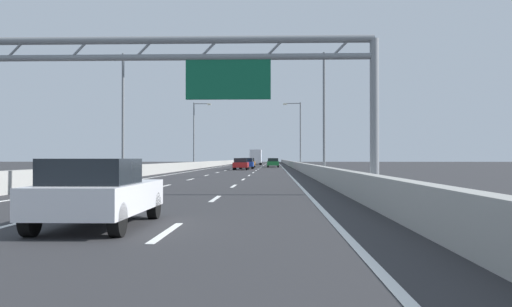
# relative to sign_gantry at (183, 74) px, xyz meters

# --- Properties ---
(ground_plane) EXTENTS (260.00, 260.00, 0.00)m
(ground_plane) POSITION_rel_sign_gantry_xyz_m (-0.27, 76.14, -4.84)
(ground_plane) COLOR #2D2D30
(lane_dash_left_2) EXTENTS (0.16, 3.00, 0.01)m
(lane_dash_left_2) POSITION_rel_sign_gantry_xyz_m (-2.07, -2.36, -4.83)
(lane_dash_left_2) COLOR white
(lane_dash_left_2) RESTS_ON ground_plane
(lane_dash_left_3) EXTENTS (0.16, 3.00, 0.01)m
(lane_dash_left_3) POSITION_rel_sign_gantry_xyz_m (-2.07, 6.64, -4.83)
(lane_dash_left_3) COLOR white
(lane_dash_left_3) RESTS_ON ground_plane
(lane_dash_left_4) EXTENTS (0.16, 3.00, 0.01)m
(lane_dash_left_4) POSITION_rel_sign_gantry_xyz_m (-2.07, 15.64, -4.83)
(lane_dash_left_4) COLOR white
(lane_dash_left_4) RESTS_ON ground_plane
(lane_dash_left_5) EXTENTS (0.16, 3.00, 0.01)m
(lane_dash_left_5) POSITION_rel_sign_gantry_xyz_m (-2.07, 24.64, -4.83)
(lane_dash_left_5) COLOR white
(lane_dash_left_5) RESTS_ON ground_plane
(lane_dash_left_6) EXTENTS (0.16, 3.00, 0.01)m
(lane_dash_left_6) POSITION_rel_sign_gantry_xyz_m (-2.07, 33.64, -4.83)
(lane_dash_left_6) COLOR white
(lane_dash_left_6) RESTS_ON ground_plane
(lane_dash_left_7) EXTENTS (0.16, 3.00, 0.01)m
(lane_dash_left_7) POSITION_rel_sign_gantry_xyz_m (-2.07, 42.64, -4.83)
(lane_dash_left_7) COLOR white
(lane_dash_left_7) RESTS_ON ground_plane
(lane_dash_left_8) EXTENTS (0.16, 3.00, 0.01)m
(lane_dash_left_8) POSITION_rel_sign_gantry_xyz_m (-2.07, 51.64, -4.83)
(lane_dash_left_8) COLOR white
(lane_dash_left_8) RESTS_ON ground_plane
(lane_dash_left_9) EXTENTS (0.16, 3.00, 0.01)m
(lane_dash_left_9) POSITION_rel_sign_gantry_xyz_m (-2.07, 60.64, -4.83)
(lane_dash_left_9) COLOR white
(lane_dash_left_9) RESTS_ON ground_plane
(lane_dash_left_10) EXTENTS (0.16, 3.00, 0.01)m
(lane_dash_left_10) POSITION_rel_sign_gantry_xyz_m (-2.07, 69.64, -4.83)
(lane_dash_left_10) COLOR white
(lane_dash_left_10) RESTS_ON ground_plane
(lane_dash_left_11) EXTENTS (0.16, 3.00, 0.01)m
(lane_dash_left_11) POSITION_rel_sign_gantry_xyz_m (-2.07, 78.64, -4.83)
(lane_dash_left_11) COLOR white
(lane_dash_left_11) RESTS_ON ground_plane
(lane_dash_left_12) EXTENTS (0.16, 3.00, 0.01)m
(lane_dash_left_12) POSITION_rel_sign_gantry_xyz_m (-2.07, 87.64, -4.83)
(lane_dash_left_12) COLOR white
(lane_dash_left_12) RESTS_ON ground_plane
(lane_dash_left_13) EXTENTS (0.16, 3.00, 0.01)m
(lane_dash_left_13) POSITION_rel_sign_gantry_xyz_m (-2.07, 96.64, -4.83)
(lane_dash_left_13) COLOR white
(lane_dash_left_13) RESTS_ON ground_plane
(lane_dash_left_14) EXTENTS (0.16, 3.00, 0.01)m
(lane_dash_left_14) POSITION_rel_sign_gantry_xyz_m (-2.07, 105.64, -4.83)
(lane_dash_left_14) COLOR white
(lane_dash_left_14) RESTS_ON ground_plane
(lane_dash_left_15) EXTENTS (0.16, 3.00, 0.01)m
(lane_dash_left_15) POSITION_rel_sign_gantry_xyz_m (-2.07, 114.64, -4.83)
(lane_dash_left_15) COLOR white
(lane_dash_left_15) RESTS_ON ground_plane
(lane_dash_left_16) EXTENTS (0.16, 3.00, 0.01)m
(lane_dash_left_16) POSITION_rel_sign_gantry_xyz_m (-2.07, 123.64, -4.83)
(lane_dash_left_16) COLOR white
(lane_dash_left_16) RESTS_ON ground_plane
(lane_dash_left_17) EXTENTS (0.16, 3.00, 0.01)m
(lane_dash_left_17) POSITION_rel_sign_gantry_xyz_m (-2.07, 132.64, -4.83)
(lane_dash_left_17) COLOR white
(lane_dash_left_17) RESTS_ON ground_plane
(lane_dash_right_1) EXTENTS (0.16, 3.00, 0.01)m
(lane_dash_right_1) POSITION_rel_sign_gantry_xyz_m (1.53, -11.36, -4.83)
(lane_dash_right_1) COLOR white
(lane_dash_right_1) RESTS_ON ground_plane
(lane_dash_right_2) EXTENTS (0.16, 3.00, 0.01)m
(lane_dash_right_2) POSITION_rel_sign_gantry_xyz_m (1.53, -2.36, -4.83)
(lane_dash_right_2) COLOR white
(lane_dash_right_2) RESTS_ON ground_plane
(lane_dash_right_3) EXTENTS (0.16, 3.00, 0.01)m
(lane_dash_right_3) POSITION_rel_sign_gantry_xyz_m (1.53, 6.64, -4.83)
(lane_dash_right_3) COLOR white
(lane_dash_right_3) RESTS_ON ground_plane
(lane_dash_right_4) EXTENTS (0.16, 3.00, 0.01)m
(lane_dash_right_4) POSITION_rel_sign_gantry_xyz_m (1.53, 15.64, -4.83)
(lane_dash_right_4) COLOR white
(lane_dash_right_4) RESTS_ON ground_plane
(lane_dash_right_5) EXTENTS (0.16, 3.00, 0.01)m
(lane_dash_right_5) POSITION_rel_sign_gantry_xyz_m (1.53, 24.64, -4.83)
(lane_dash_right_5) COLOR white
(lane_dash_right_5) RESTS_ON ground_plane
(lane_dash_right_6) EXTENTS (0.16, 3.00, 0.01)m
(lane_dash_right_6) POSITION_rel_sign_gantry_xyz_m (1.53, 33.64, -4.83)
(lane_dash_right_6) COLOR white
(lane_dash_right_6) RESTS_ON ground_plane
(lane_dash_right_7) EXTENTS (0.16, 3.00, 0.01)m
(lane_dash_right_7) POSITION_rel_sign_gantry_xyz_m (1.53, 42.64, -4.83)
(lane_dash_right_7) COLOR white
(lane_dash_right_7) RESTS_ON ground_plane
(lane_dash_right_8) EXTENTS (0.16, 3.00, 0.01)m
(lane_dash_right_8) POSITION_rel_sign_gantry_xyz_m (1.53, 51.64, -4.83)
(lane_dash_right_8) COLOR white
(lane_dash_right_8) RESTS_ON ground_plane
(lane_dash_right_9) EXTENTS (0.16, 3.00, 0.01)m
(lane_dash_right_9) POSITION_rel_sign_gantry_xyz_m (1.53, 60.64, -4.83)
(lane_dash_right_9) COLOR white
(lane_dash_right_9) RESTS_ON ground_plane
(lane_dash_right_10) EXTENTS (0.16, 3.00, 0.01)m
(lane_dash_right_10) POSITION_rel_sign_gantry_xyz_m (1.53, 69.64, -4.83)
(lane_dash_right_10) COLOR white
(lane_dash_right_10) RESTS_ON ground_plane
(lane_dash_right_11) EXTENTS (0.16, 3.00, 0.01)m
(lane_dash_right_11) POSITION_rel_sign_gantry_xyz_m (1.53, 78.64, -4.83)
(lane_dash_right_11) COLOR white
(lane_dash_right_11) RESTS_ON ground_plane
(lane_dash_right_12) EXTENTS (0.16, 3.00, 0.01)m
(lane_dash_right_12) POSITION_rel_sign_gantry_xyz_m (1.53, 87.64, -4.83)
(lane_dash_right_12) COLOR white
(lane_dash_right_12) RESTS_ON ground_plane
(lane_dash_right_13) EXTENTS (0.16, 3.00, 0.01)m
(lane_dash_right_13) POSITION_rel_sign_gantry_xyz_m (1.53, 96.64, -4.83)
(lane_dash_right_13) COLOR white
(lane_dash_right_13) RESTS_ON ground_plane
(lane_dash_right_14) EXTENTS (0.16, 3.00, 0.01)m
(lane_dash_right_14) POSITION_rel_sign_gantry_xyz_m (1.53, 105.64, -4.83)
(lane_dash_right_14) COLOR white
(lane_dash_right_14) RESTS_ON ground_plane
(lane_dash_right_15) EXTENTS (0.16, 3.00, 0.01)m
(lane_dash_right_15) POSITION_rel_sign_gantry_xyz_m (1.53, 114.64, -4.83)
(lane_dash_right_15) COLOR white
(lane_dash_right_15) RESTS_ON ground_plane
(lane_dash_right_16) EXTENTS (0.16, 3.00, 0.01)m
(lane_dash_right_16) POSITION_rel_sign_gantry_xyz_m (1.53, 123.64, -4.83)
(lane_dash_right_16) COLOR white
(lane_dash_right_16) RESTS_ON ground_plane
(lane_dash_right_17) EXTENTS (0.16, 3.00, 0.01)m
(lane_dash_right_17) POSITION_rel_sign_gantry_xyz_m (1.53, 132.64, -4.83)
(lane_dash_right_17) COLOR white
(lane_dash_right_17) RESTS_ON ground_plane
(edge_line_left) EXTENTS (0.16, 176.00, 0.01)m
(edge_line_left) POSITION_rel_sign_gantry_xyz_m (-5.52, 64.14, -4.83)
(edge_line_left) COLOR white
(edge_line_left) RESTS_ON ground_plane
(edge_line_right) EXTENTS (0.16, 176.00, 0.01)m
(edge_line_right) POSITION_rel_sign_gantry_xyz_m (4.98, 64.14, -4.83)
(edge_line_right) COLOR white
(edge_line_right) RESTS_ON ground_plane
(barrier_left) EXTENTS (0.45, 220.00, 0.95)m
(barrier_left) POSITION_rel_sign_gantry_xyz_m (-7.17, 86.14, -4.36)
(barrier_left) COLOR #9E9E99
(barrier_left) RESTS_ON ground_plane
(barrier_right) EXTENTS (0.45, 220.00, 0.95)m
(barrier_right) POSITION_rel_sign_gantry_xyz_m (6.63, 86.14, -4.36)
(barrier_right) COLOR #9E9E99
(barrier_right) RESTS_ON ground_plane
(sign_gantry) EXTENTS (16.11, 0.36, 6.36)m
(sign_gantry) POSITION_rel_sign_gantry_xyz_m (0.00, 0.00, 0.00)
(sign_gantry) COLOR gray
(sign_gantry) RESTS_ON ground_plane
(streetlamp_left_mid) EXTENTS (2.58, 0.28, 9.50)m
(streetlamp_left_mid) POSITION_rel_sign_gantry_xyz_m (-7.74, 20.20, 0.56)
(streetlamp_left_mid) COLOR slate
(streetlamp_left_mid) RESTS_ON ground_plane
(streetlamp_right_mid) EXTENTS (2.58, 0.28, 9.50)m
(streetlamp_right_mid) POSITION_rel_sign_gantry_xyz_m (7.19, 20.20, 0.56)
(streetlamp_right_mid) COLOR slate
(streetlamp_right_mid) RESTS_ON ground_plane
(streetlamp_left_far) EXTENTS (2.58, 0.28, 9.50)m
(streetlamp_left_far) POSITION_rel_sign_gantry_xyz_m (-7.74, 58.00, 0.56)
(streetlamp_left_far) COLOR slate
(streetlamp_left_far) RESTS_ON ground_plane
(streetlamp_right_far) EXTENTS (2.58, 0.28, 9.50)m
(streetlamp_right_far) POSITION_rel_sign_gantry_xyz_m (7.19, 58.00, 0.56)
(streetlamp_right_far) COLOR slate
(streetlamp_right_far) RESTS_ON ground_plane
(silver_car) EXTENTS (1.76, 4.46, 1.50)m
(silver_car) POSITION_rel_sign_gantry_xyz_m (-0.44, 106.99, -4.06)
(silver_car) COLOR #A8ADB2
(silver_car) RESTS_ON ground_plane
(green_car) EXTENTS (1.85, 4.68, 1.45)m
(green_car) POSITION_rel_sign_gantry_xyz_m (3.47, 66.70, -4.10)
(green_car) COLOR #1E7A38
(green_car) RESTS_ON ground_plane
(red_car) EXTENTS (1.79, 4.30, 1.46)m
(red_car) POSITION_rel_sign_gantry_xyz_m (-0.49, 46.74, -4.10)
(red_car) COLOR red
(red_car) RESTS_ON ground_plane
(orange_car) EXTENTS (1.75, 4.44, 1.50)m
(orange_car) POSITION_rel_sign_gantry_xyz_m (-0.20, 63.47, -4.07)
(orange_car) COLOR orange
(orange_car) RESTS_ON ground_plane
(black_car) EXTENTS (1.89, 4.14, 1.47)m
(black_car) POSITION_rel_sign_gantry_xyz_m (3.42, 77.49, -4.07)
(black_car) COLOR black
(black_car) RESTS_ON ground_plane
(blue_car) EXTENTS (1.84, 4.28, 1.48)m
(blue_car) POSITION_rel_sign_gantry_xyz_m (-0.09, 53.49, -4.08)
(blue_car) COLOR #2347AD
(blue_car) RESTS_ON ground_plane
(white_car) EXTENTS (1.85, 4.21, 1.44)m
(white_car) POSITION_rel_sign_gantry_xyz_m (-0.07, -10.58, -4.10)
(white_car) COLOR silver
(white_car) RESTS_ON ground_plane
(box_truck) EXTENTS (2.41, 8.30, 3.27)m
(box_truck) POSITION_rel_sign_gantry_xyz_m (-0.31, 98.30, -3.06)
(box_truck) COLOR #194799
(box_truck) RESTS_ON ground_plane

